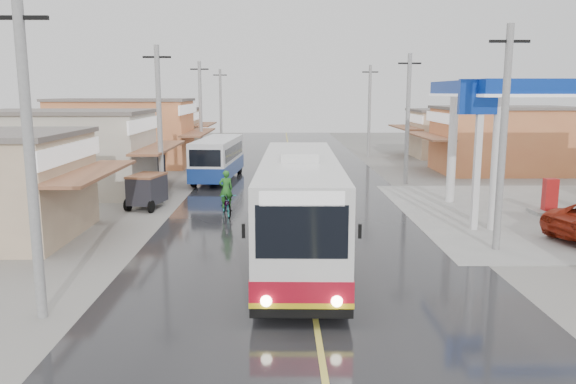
# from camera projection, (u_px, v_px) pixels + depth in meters

# --- Properties ---
(ground) EXTENTS (120.00, 120.00, 0.00)m
(ground) POSITION_uv_depth(u_px,v_px,m) (305.00, 251.00, 20.41)
(ground) COLOR slate
(ground) RESTS_ON ground
(road) EXTENTS (12.00, 90.00, 0.02)m
(road) POSITION_uv_depth(u_px,v_px,m) (294.00, 184.00, 35.17)
(road) COLOR black
(road) RESTS_ON ground
(centre_line) EXTENTS (0.15, 90.00, 0.01)m
(centre_line) POSITION_uv_depth(u_px,v_px,m) (294.00, 184.00, 35.17)
(centre_line) COLOR #D8CC4C
(centre_line) RESTS_ON road
(shopfronts_left) EXTENTS (11.00, 44.00, 5.20)m
(shopfronts_left) POSITION_uv_depth(u_px,v_px,m) (101.00, 177.00, 37.94)
(shopfronts_left) COLOR tan
(shopfronts_left) RESTS_ON ground
(shopfronts_right) EXTENTS (11.00, 44.00, 4.80)m
(shopfronts_right) POSITION_uv_depth(u_px,v_px,m) (554.00, 192.00, 32.44)
(shopfronts_right) COLOR #B7AFA0
(shopfronts_right) RESTS_ON ground
(utility_poles_left) EXTENTS (1.60, 50.00, 8.00)m
(utility_poles_left) POSITION_uv_depth(u_px,v_px,m) (185.00, 182.00, 36.06)
(utility_poles_left) COLOR gray
(utility_poles_left) RESTS_ON ground
(utility_poles_right) EXTENTS (1.60, 36.00, 8.00)m
(utility_poles_right) POSITION_uv_depth(u_px,v_px,m) (405.00, 184.00, 35.27)
(utility_poles_right) COLOR gray
(utility_poles_right) RESTS_ON ground
(coach_bus) EXTENTS (3.00, 12.18, 3.78)m
(coach_bus) POSITION_uv_depth(u_px,v_px,m) (299.00, 207.00, 19.17)
(coach_bus) COLOR silver
(coach_bus) RESTS_ON road
(second_bus) EXTENTS (2.82, 8.28, 2.70)m
(second_bus) POSITION_uv_depth(u_px,v_px,m) (218.00, 158.00, 36.48)
(second_bus) COLOR silver
(second_bus) RESTS_ON road
(cyclist) EXTENTS (1.21, 2.11, 2.15)m
(cyclist) POSITION_uv_depth(u_px,v_px,m) (227.00, 201.00, 26.09)
(cyclist) COLOR black
(cyclist) RESTS_ON ground
(tricycle_near) EXTENTS (1.87, 2.48, 1.71)m
(tricycle_near) POSITION_uv_depth(u_px,v_px,m) (147.00, 189.00, 27.56)
(tricycle_near) COLOR #26262D
(tricycle_near) RESTS_ON ground
(tricycle_far) EXTENTS (2.29, 2.75, 1.80)m
(tricycle_far) POSITION_uv_depth(u_px,v_px,m) (146.00, 166.00, 35.81)
(tricycle_far) COLOR #26262D
(tricycle_far) RESTS_ON ground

